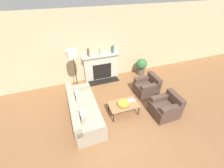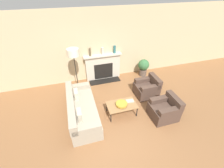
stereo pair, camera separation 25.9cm
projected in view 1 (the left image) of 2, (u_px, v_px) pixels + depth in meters
ground_plane at (119, 124)px, 4.65m from camera, size 18.00×18.00×0.00m
wall_back at (94, 47)px, 5.98m from camera, size 18.00×0.06×2.90m
fireplace at (102, 67)px, 6.46m from camera, size 1.60×0.59×1.13m
couch at (83, 111)px, 4.69m from camera, size 0.84×2.11×0.77m
armchair_near at (166, 107)px, 4.81m from camera, size 0.81×0.73×0.75m
armchair_far at (147, 87)px, 5.72m from camera, size 0.81×0.73×0.75m
coffee_table at (124, 105)px, 4.82m from camera, size 0.95×0.58×0.39m
bowl at (123, 104)px, 4.75m from camera, size 0.37×0.37×0.09m
book at (131, 100)px, 4.94m from camera, size 0.26×0.19×0.02m
floor_lamp at (73, 58)px, 5.04m from camera, size 0.41×0.41×1.79m
mantel_vase_left at (88, 53)px, 5.90m from camera, size 0.08×0.08×0.33m
mantel_vase_center_left at (101, 51)px, 6.05m from camera, size 0.11×0.11×0.30m
mantel_vase_center_right at (113, 49)px, 6.19m from camera, size 0.10×0.10×0.32m
potted_plant at (141, 66)px, 6.81m from camera, size 0.49×0.49×0.78m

